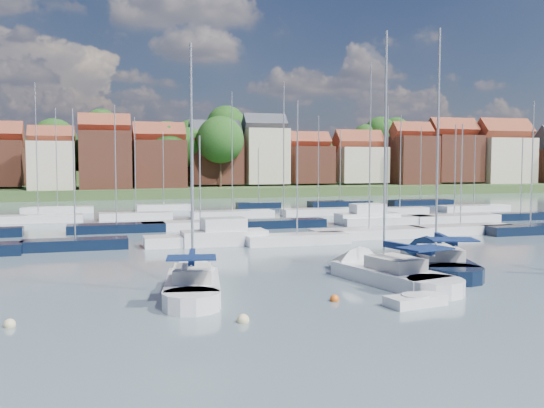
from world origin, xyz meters
name	(u,v)px	position (x,y,z in m)	size (l,w,h in m)	color
ground	(233,221)	(0.00, 40.00, 0.00)	(260.00, 260.00, 0.00)	#4F636C
sailboat_left	(193,284)	(-10.65, 2.98, 0.36)	(4.50, 10.67, 14.13)	silver
sailboat_centre	(374,273)	(0.11, 3.08, 0.35)	(5.48, 11.80, 15.52)	silver
sailboat_navy	(431,261)	(5.74, 6.03, 0.35)	(6.48, 12.45, 16.66)	black
tender	(415,301)	(-0.97, -3.57, 0.24)	(3.11, 1.85, 0.63)	silver
buoy_a	(10,327)	(-19.18, -2.05, 0.00)	(0.49, 0.49, 0.49)	beige
buoy_b	(243,322)	(-9.63, -4.15, 0.00)	(0.53, 0.53, 0.53)	beige
buoy_c	(335,301)	(-4.32, -1.57, 0.00)	(0.46, 0.46, 0.46)	#D85914
buoy_d	(434,299)	(0.65, -2.60, 0.00)	(0.55, 0.55, 0.55)	beige
buoy_e	(365,268)	(1.07, 6.38, 0.00)	(0.54, 0.54, 0.54)	#D85914
marina_field	(260,220)	(1.91, 35.15, 0.43)	(79.62, 41.41, 15.93)	silver
far_shore_town	(163,170)	(2.23, 132.67, 4.61)	(212.46, 90.00, 22.27)	#43572B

